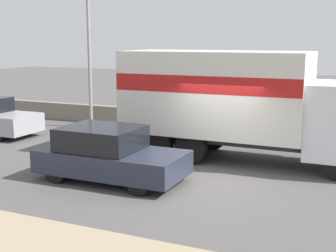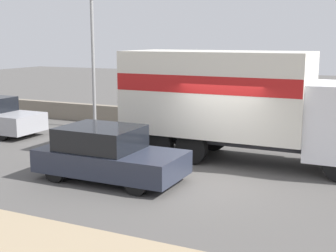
% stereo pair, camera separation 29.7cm
% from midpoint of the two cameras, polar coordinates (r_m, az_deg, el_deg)
% --- Properties ---
extents(ground_plane, '(80.00, 80.00, 0.00)m').
position_cam_midpoint_polar(ground_plane, '(12.82, 5.11, -6.68)').
color(ground_plane, '#514F4C').
extents(stone_wall_backdrop, '(60.00, 0.35, 0.81)m').
position_cam_midpoint_polar(stone_wall_backdrop, '(18.65, 11.99, -0.12)').
color(stone_wall_backdrop, gray).
rests_on(stone_wall_backdrop, ground_plane).
extents(street_lamp, '(0.56, 0.28, 5.77)m').
position_cam_midpoint_polar(street_lamp, '(20.30, -8.74, 9.39)').
color(street_lamp, gray).
rests_on(street_lamp, ground_plane).
extents(box_truck, '(7.85, 2.60, 3.42)m').
position_cam_midpoint_polar(box_truck, '(14.70, 9.13, 3.33)').
color(box_truck, silver).
rests_on(box_truck, ground_plane).
extents(car_hatchback, '(4.00, 1.87, 1.46)m').
position_cam_midpoint_polar(car_hatchback, '(12.80, -6.68, -3.43)').
color(car_hatchback, '#282D3D').
rests_on(car_hatchback, ground_plane).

